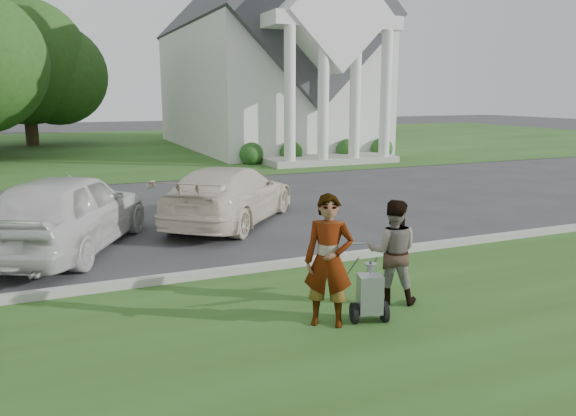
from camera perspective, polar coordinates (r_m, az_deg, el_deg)
ground at (r=9.71m, az=-3.72°, el=-7.62°), size 120.00×120.00×0.00m
grass_strip at (r=7.16m, az=4.51°, el=-14.86°), size 80.00×7.00×0.01m
church_lawn at (r=35.94m, az=-18.17°, el=5.89°), size 80.00×30.00×0.01m
curb at (r=10.18m, az=-4.76°, el=-6.28°), size 80.00×0.18×0.15m
church at (r=34.09m, az=-2.35°, el=16.16°), size 9.19×19.00×24.10m
tree_back at (r=38.71m, az=-25.09°, el=12.77°), size 9.61×7.60×8.89m
striping_cart at (r=8.06m, az=8.29°, el=-8.74°), size 0.67×1.08×0.94m
person_left at (r=7.74m, az=4.15°, el=-5.48°), size 0.81×0.74×1.85m
person_right at (r=8.74m, az=10.58°, el=-4.46°), size 0.98×0.92×1.61m
car_b at (r=12.26m, az=-21.51°, el=-0.34°), size 3.93×5.25×1.66m
car_c at (r=14.04m, az=-5.93°, el=1.35°), size 4.71×5.07×1.43m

